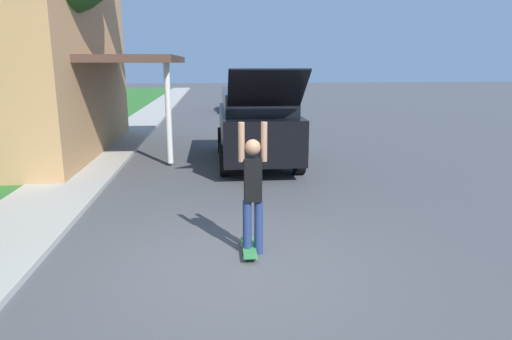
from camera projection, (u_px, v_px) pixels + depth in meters
name	position (u px, v px, depth m)	size (l,w,h in m)	color
ground_plane	(232.00, 264.00, 6.44)	(120.00, 120.00, 0.00)	#49494C
sidewalk	(85.00, 170.00, 11.92)	(1.80, 80.00, 0.10)	#ADA89E
suv_parked	(256.00, 123.00, 12.85)	(2.14, 5.69, 2.66)	black
car_down_street	(238.00, 101.00, 26.83)	(1.84, 4.21, 1.28)	black
skateboarder	(253.00, 188.00, 6.57)	(0.41, 0.23, 1.97)	navy
skateboard	(249.00, 248.00, 6.79)	(0.21, 0.82, 0.10)	#337F3D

